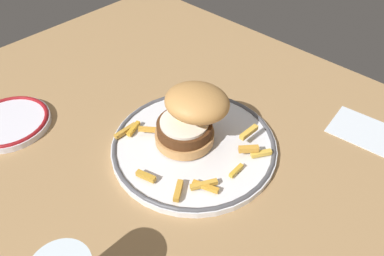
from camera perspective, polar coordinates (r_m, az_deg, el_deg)
name	(u,v)px	position (r cm, az deg, el deg)	size (l,w,h in cm)	color
ground_plane	(185,163)	(65.15, -1.18, -5.50)	(116.76, 89.77, 4.00)	#9D774C
dinner_plate	(192,143)	(64.48, 0.00, -2.44)	(29.17, 29.17, 1.60)	silver
burger	(190,114)	(60.35, -0.26, 2.18)	(11.77, 12.29, 11.66)	tan
fries_pile	(197,144)	(62.25, 0.76, -2.60)	(22.77, 23.08, 2.69)	gold
side_plate	(9,122)	(76.74, -26.80, 0.80)	(15.04, 15.04, 1.60)	silver
napkin	(366,131)	(75.03, 25.72, -0.49)	(12.62, 9.08, 0.40)	silver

